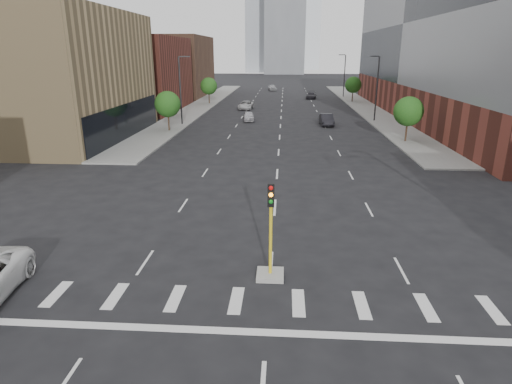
# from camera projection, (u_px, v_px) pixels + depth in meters

# --- Properties ---
(sidewalk_left_far) EXTENTS (5.00, 92.00, 0.15)m
(sidewalk_left_far) POSITION_uv_depth(u_px,v_px,m) (203.00, 104.00, 81.60)
(sidewalk_left_far) COLOR gray
(sidewalk_left_far) RESTS_ON ground
(sidewalk_right_far) EXTENTS (5.00, 92.00, 0.15)m
(sidewalk_right_far) POSITION_uv_depth(u_px,v_px,m) (362.00, 105.00, 79.74)
(sidewalk_right_far) COLOR gray
(sidewalk_right_far) RESTS_ON ground
(building_left_mid) EXTENTS (20.00, 24.00, 14.00)m
(building_left_mid) POSITION_uv_depth(u_px,v_px,m) (36.00, 76.00, 47.98)
(building_left_mid) COLOR tan
(building_left_mid) RESTS_ON ground
(building_left_far_a) EXTENTS (20.00, 22.00, 12.00)m
(building_left_far_a) POSITION_uv_depth(u_px,v_px,m) (121.00, 74.00, 72.95)
(building_left_far_a) COLOR brown
(building_left_far_a) RESTS_ON ground
(building_left_far_b) EXTENTS (20.00, 24.00, 13.00)m
(building_left_far_b) POSITION_uv_depth(u_px,v_px,m) (162.00, 66.00, 97.45)
(building_left_far_b) COLOR brown
(building_left_far_b) RESTS_ON ground
(building_right_main) EXTENTS (24.00, 70.00, 22.00)m
(building_right_main) POSITION_uv_depth(u_px,v_px,m) (485.00, 42.00, 62.17)
(building_right_main) COLOR brown
(building_right_main) RESTS_ON ground
(tower_mid) EXTENTS (18.00, 18.00, 44.00)m
(tower_mid) POSITION_uv_depth(u_px,v_px,m) (285.00, 23.00, 193.33)
(tower_mid) COLOR slate
(tower_mid) RESTS_ON ground
(median_traffic_signal) EXTENTS (1.20, 1.20, 4.40)m
(median_traffic_signal) POSITION_uv_depth(u_px,v_px,m) (270.00, 257.00, 18.72)
(median_traffic_signal) COLOR #999993
(median_traffic_signal) RESTS_ON ground
(streetlight_right_a) EXTENTS (1.60, 0.22, 9.07)m
(streetlight_right_a) POSITION_uv_depth(u_px,v_px,m) (376.00, 86.00, 60.29)
(streetlight_right_a) COLOR #2D2D30
(streetlight_right_a) RESTS_ON ground
(streetlight_right_b) EXTENTS (1.60, 0.22, 9.07)m
(streetlight_right_b) POSITION_uv_depth(u_px,v_px,m) (344.00, 74.00, 93.48)
(streetlight_right_b) COLOR #2D2D30
(streetlight_right_b) RESTS_ON ground
(streetlight_left) EXTENTS (1.60, 0.22, 9.07)m
(streetlight_left) POSITION_uv_depth(u_px,v_px,m) (181.00, 88.00, 57.21)
(streetlight_left) COLOR #2D2D30
(streetlight_left) RESTS_ON ground
(tree_left_near) EXTENTS (3.20, 3.20, 4.85)m
(tree_left_near) POSITION_uv_depth(u_px,v_px,m) (168.00, 104.00, 53.01)
(tree_left_near) COLOR #382619
(tree_left_near) RESTS_ON ground
(tree_left_far) EXTENTS (3.20, 3.20, 4.85)m
(tree_left_far) POSITION_uv_depth(u_px,v_px,m) (209.00, 86.00, 81.46)
(tree_left_far) COLOR #382619
(tree_left_far) RESTS_ON ground
(tree_right_near) EXTENTS (3.20, 3.20, 4.85)m
(tree_right_near) POSITION_uv_depth(u_px,v_px,m) (408.00, 111.00, 46.53)
(tree_right_near) COLOR #382619
(tree_right_near) RESTS_ON ground
(tree_right_far) EXTENTS (3.20, 3.20, 4.85)m
(tree_right_far) POSITION_uv_depth(u_px,v_px,m) (353.00, 85.00, 84.46)
(tree_right_far) COLOR #382619
(tree_right_far) RESTS_ON ground
(car_near_left) EXTENTS (1.92, 4.04, 1.33)m
(car_near_left) POSITION_uv_depth(u_px,v_px,m) (249.00, 116.00, 62.01)
(car_near_left) COLOR #B9B8BD
(car_near_left) RESTS_ON ground
(car_mid_right) EXTENTS (1.81, 4.74, 1.54)m
(car_mid_right) POSITION_uv_depth(u_px,v_px,m) (326.00, 120.00, 58.28)
(car_mid_right) COLOR black
(car_mid_right) RESTS_ON ground
(car_far_left) EXTENTS (2.56, 5.14, 1.40)m
(car_far_left) POSITION_uv_depth(u_px,v_px,m) (246.00, 105.00, 74.95)
(car_far_left) COLOR #B4B4B4
(car_far_left) RESTS_ON ground
(car_deep_right) EXTENTS (2.55, 5.08, 1.41)m
(car_deep_right) POSITION_uv_depth(u_px,v_px,m) (311.00, 95.00, 91.59)
(car_deep_right) COLOR black
(car_deep_right) RESTS_ON ground
(car_distant) EXTENTS (2.53, 4.81, 1.56)m
(car_distant) POSITION_uv_depth(u_px,v_px,m) (272.00, 88.00, 111.20)
(car_distant) COLOR #B1B2B6
(car_distant) RESTS_ON ground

